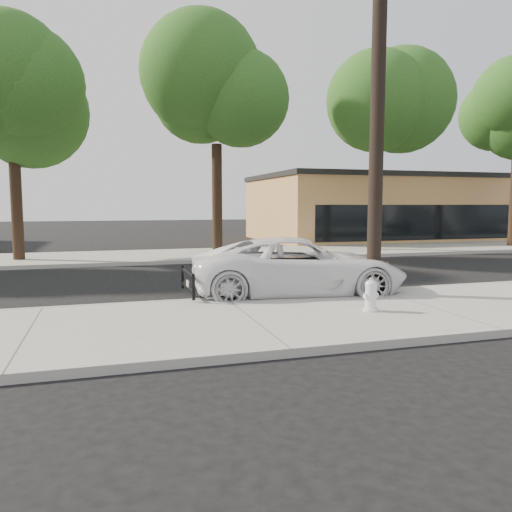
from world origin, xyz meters
name	(u,v)px	position (x,y,z in m)	size (l,w,h in m)	color
ground	(208,289)	(0.00, 0.00, 0.00)	(120.00, 120.00, 0.00)	black
near_sidewalk	(251,321)	(0.00, -4.30, 0.07)	(90.00, 4.40, 0.15)	gray
far_sidewalk	(170,256)	(0.00, 8.50, 0.07)	(90.00, 5.00, 0.15)	gray
curb_near	(225,300)	(0.00, -2.10, 0.07)	(90.00, 0.12, 0.16)	#9E9B93
building_main	(395,209)	(16.00, 16.00, 2.00)	(18.00, 10.00, 4.00)	tan
utility_pole	(378,104)	(3.60, -2.70, 4.70)	(1.40, 0.34, 9.00)	black
tree_b	(16,105)	(-5.81, 8.06, 6.15)	(4.34, 4.20, 8.45)	black
tree_c	(222,95)	(2.22, 7.64, 6.91)	(4.96, 4.80, 9.55)	black
tree_d	(385,119)	(10.20, 7.95, 6.37)	(4.50, 4.35, 8.75)	black
police_cruiser	(299,267)	(2.04, -1.66, 0.75)	(2.50, 5.43, 1.51)	white
fire_hydrant	(371,296)	(2.55, -4.44, 0.46)	(0.34, 0.31, 0.64)	silver
traffic_cone	(387,277)	(4.11, -2.50, 0.52)	(0.53, 0.53, 0.77)	#FF420D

